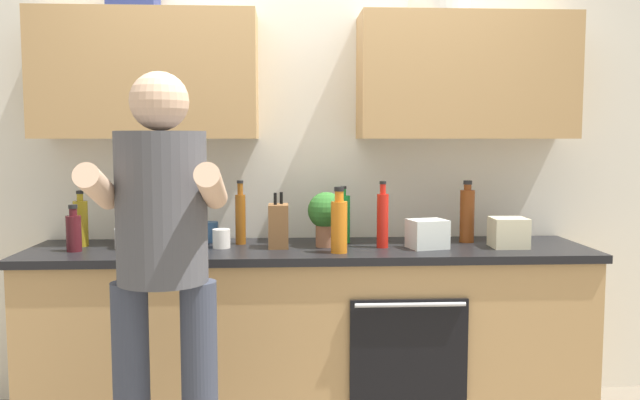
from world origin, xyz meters
The scene contains 18 objects.
back_wall_unit centered at (0.00, 0.27, 1.49)m, with size 4.00×0.38×2.50m.
counter centered at (0.00, 0.00, 0.45)m, with size 2.84×0.67×0.90m.
person_standing centered at (-0.59, -0.83, 1.01)m, with size 0.49×0.45×1.70m.
bottle_soda centered at (0.18, 0.14, 1.03)m, with size 0.07×0.07×0.30m.
bottle_oil centered at (-1.17, 0.09, 1.02)m, with size 0.07×0.07×0.29m.
bottle_wine centered at (-1.16, -0.06, 1.00)m, with size 0.07×0.07×0.23m.
bottle_juice centered at (0.13, -0.17, 1.04)m, with size 0.08×0.08×0.32m.
bottle_vinegar centered at (0.84, 0.12, 1.05)m, with size 0.08×0.08×0.33m.
bottle_syrup centered at (-0.36, 0.12, 1.04)m, with size 0.05×0.05×0.33m.
bottle_hotsauce centered at (0.37, -0.03, 1.05)m, with size 0.06×0.06×0.34m.
bottle_water centered at (-0.59, -0.05, 1.02)m, with size 0.06×0.06×0.29m.
cup_tea centered at (-0.52, 0.19, 0.95)m, with size 0.09×0.09×0.11m, color #33598C.
cup_coffee centered at (-0.45, 0.00, 0.95)m, with size 0.09×0.09×0.10m, color white.
mixing_bowl centered at (-0.88, 0.03, 0.95)m, with size 0.21×0.21×0.10m, color silver.
knife_block centered at (-0.16, -0.01, 1.01)m, with size 0.10×0.14×0.28m.
potted_herb centered at (0.08, 0.01, 1.06)m, with size 0.19×0.19×0.28m.
grocery_bag_produce centered at (0.59, -0.06, 0.97)m, with size 0.18×0.15×0.14m, color silver.
grocery_bag_rice centered at (1.01, -0.06, 0.98)m, with size 0.17×0.17×0.15m, color beige.
Camera 1 is at (-0.13, -3.30, 1.45)m, focal length 36.90 mm.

